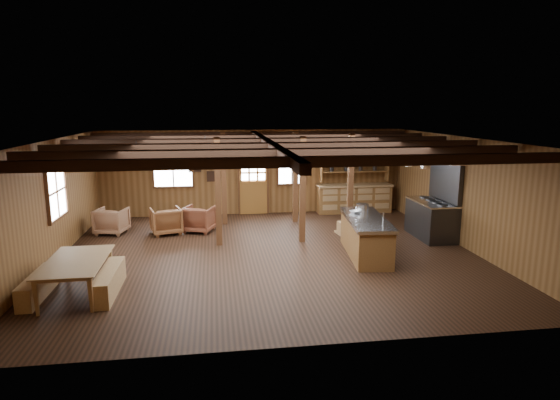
# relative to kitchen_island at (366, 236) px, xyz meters

# --- Properties ---
(room) EXTENTS (10.04, 9.04, 2.84)m
(room) POSITION_rel_kitchen_island_xyz_m (-2.29, 0.40, 0.92)
(room) COLOR black
(room) RESTS_ON ground
(ceiling_joists) EXTENTS (9.80, 8.82, 0.18)m
(ceiling_joists) POSITION_rel_kitchen_island_xyz_m (-2.29, 0.57, 2.20)
(ceiling_joists) COLOR black
(ceiling_joists) RESTS_ON ceiling
(timber_posts) EXTENTS (3.95, 2.35, 2.80)m
(timber_posts) POSITION_rel_kitchen_island_xyz_m (-1.77, 2.48, 0.92)
(timber_posts) COLOR #432213
(timber_posts) RESTS_ON floor
(back_door) EXTENTS (1.02, 0.08, 2.15)m
(back_door) POSITION_rel_kitchen_island_xyz_m (-2.29, 4.85, 0.40)
(back_door) COLOR brown
(back_door) RESTS_ON floor
(window_back_left) EXTENTS (1.32, 0.06, 1.32)m
(window_back_left) POSITION_rel_kitchen_island_xyz_m (-4.89, 4.86, 1.12)
(window_back_left) COLOR white
(window_back_left) RESTS_ON wall_back
(window_back_right) EXTENTS (1.02, 0.06, 1.32)m
(window_back_right) POSITION_rel_kitchen_island_xyz_m (-0.99, 4.86, 1.12)
(window_back_right) COLOR white
(window_back_right) RESTS_ON wall_back
(window_left) EXTENTS (0.14, 1.24, 1.32)m
(window_left) POSITION_rel_kitchen_island_xyz_m (-7.25, 0.90, 1.12)
(window_left) COLOR white
(window_left) RESTS_ON wall_back
(notice_boards) EXTENTS (1.08, 0.03, 0.90)m
(notice_boards) POSITION_rel_kitchen_island_xyz_m (-3.79, 4.85, 1.16)
(notice_boards) COLOR white
(notice_boards) RESTS_ON wall_back
(back_counter) EXTENTS (2.55, 0.60, 2.45)m
(back_counter) POSITION_rel_kitchen_island_xyz_m (1.11, 4.60, 0.12)
(back_counter) COLOR brown
(back_counter) RESTS_ON floor
(pendant_lamps) EXTENTS (1.86, 2.36, 0.66)m
(pendant_lamps) POSITION_rel_kitchen_island_xyz_m (-4.54, 1.40, 1.77)
(pendant_lamps) COLOR #303033
(pendant_lamps) RESTS_ON ceiling
(pot_rack) EXTENTS (0.36, 3.00, 0.45)m
(pot_rack) POSITION_rel_kitchen_island_xyz_m (1.11, 0.68, 1.79)
(pot_rack) COLOR #303033
(pot_rack) RESTS_ON ceiling
(kitchen_island) EXTENTS (1.14, 2.58, 1.20)m
(kitchen_island) POSITION_rel_kitchen_island_xyz_m (0.00, 0.00, 0.00)
(kitchen_island) COLOR brown
(kitchen_island) RESTS_ON floor
(step_stool) EXTENTS (0.47, 0.37, 0.38)m
(step_stool) POSITION_rel_kitchen_island_xyz_m (0.02, 1.87, -0.29)
(step_stool) COLOR olive
(step_stool) RESTS_ON floor
(commercial_range) EXTENTS (0.89, 1.74, 2.15)m
(commercial_range) POSITION_rel_kitchen_island_xyz_m (2.35, 1.27, 0.20)
(commercial_range) COLOR #303033
(commercial_range) RESTS_ON floor
(dining_table) EXTENTS (1.12, 1.97, 0.69)m
(dining_table) POSITION_rel_kitchen_island_xyz_m (-6.19, -1.55, -0.13)
(dining_table) COLOR olive
(dining_table) RESTS_ON floor
(bench_wall) EXTENTS (0.29, 1.56, 0.43)m
(bench_wall) POSITION_rel_kitchen_island_xyz_m (-6.94, -1.55, -0.26)
(bench_wall) COLOR olive
(bench_wall) RESTS_ON floor
(bench_aisle) EXTENTS (0.32, 1.69, 0.46)m
(bench_aisle) POSITION_rel_kitchen_island_xyz_m (-5.65, -1.55, -0.25)
(bench_aisle) COLOR olive
(bench_aisle) RESTS_ON floor
(armchair_a) EXTENTS (0.99, 1.01, 0.75)m
(armchair_a) POSITION_rel_kitchen_island_xyz_m (-4.96, 2.67, -0.10)
(armchair_a) COLOR brown
(armchair_a) RESTS_ON floor
(armchair_b) EXTENTS (1.04, 1.05, 0.75)m
(armchair_b) POSITION_rel_kitchen_island_xyz_m (-4.04, 2.77, -0.10)
(armchair_b) COLOR brown
(armchair_b) RESTS_ON floor
(armchair_c) EXTENTS (0.95, 0.97, 0.74)m
(armchair_c) POSITION_rel_kitchen_island_xyz_m (-6.49, 2.92, -0.11)
(armchair_c) COLOR brown
(armchair_c) RESTS_ON floor
(counter_pot) EXTENTS (0.32, 0.32, 0.19)m
(counter_pot) POSITION_rel_kitchen_island_xyz_m (0.11, 0.66, 0.56)
(counter_pot) COLOR silver
(counter_pot) RESTS_ON kitchen_island
(bowl) EXTENTS (0.32, 0.32, 0.06)m
(bowl) POSITION_rel_kitchen_island_xyz_m (-0.13, 0.51, 0.49)
(bowl) COLOR silver
(bowl) RESTS_ON kitchen_island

